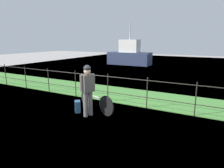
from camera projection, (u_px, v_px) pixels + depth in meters
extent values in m
plane|color=#9E9993|center=(98.00, 123.00, 6.06)|extent=(60.00, 60.00, 0.00)
cube|color=#478438|center=(138.00, 97.00, 8.78)|extent=(27.00, 2.40, 0.03)
plane|color=#60849E|center=(178.00, 71.00, 16.30)|extent=(30.00, 30.00, 0.00)
cylinder|color=#28231E|center=(6.00, 74.00, 11.12)|extent=(0.04, 0.04, 1.15)
cylinder|color=#28231E|center=(25.00, 77.00, 10.34)|extent=(0.04, 0.04, 1.15)
cylinder|color=#28231E|center=(48.00, 80.00, 9.57)|extent=(0.04, 0.04, 1.15)
cylinder|color=#28231E|center=(76.00, 84.00, 8.79)|extent=(0.04, 0.04, 1.15)
cylinder|color=#28231E|center=(108.00, 88.00, 8.02)|extent=(0.04, 0.04, 1.15)
cylinder|color=#28231E|center=(147.00, 93.00, 7.25)|extent=(0.04, 0.04, 1.15)
cylinder|color=#28231E|center=(196.00, 99.00, 6.47)|extent=(0.04, 0.04, 1.15)
cylinder|color=#28231E|center=(126.00, 95.00, 7.67)|extent=(18.00, 0.03, 0.03)
cylinder|color=#28231E|center=(127.00, 78.00, 7.53)|extent=(18.00, 0.03, 0.03)
cylinder|color=black|center=(106.00, 106.00, 6.58)|extent=(0.65, 0.26, 0.68)
cylinder|color=black|center=(87.00, 99.00, 7.37)|extent=(0.65, 0.26, 0.68)
cylinder|color=#BCB7B2|center=(96.00, 97.00, 6.93)|extent=(0.82, 0.32, 0.04)
cube|color=black|center=(89.00, 93.00, 7.23)|extent=(0.22, 0.15, 0.06)
cube|color=slate|center=(89.00, 91.00, 7.21)|extent=(0.39, 0.27, 0.02)
cube|color=#A87F51|center=(89.00, 87.00, 7.19)|extent=(0.45, 0.38, 0.22)
ellipsoid|color=#4C3D2D|center=(88.00, 83.00, 7.15)|extent=(0.31, 0.22, 0.13)
sphere|color=#4C3D2D|center=(90.00, 81.00, 7.05)|extent=(0.11, 0.11, 0.11)
cylinder|color=slate|center=(91.00, 103.00, 6.62)|extent=(0.14, 0.14, 0.82)
cylinder|color=slate|center=(85.00, 104.00, 6.49)|extent=(0.14, 0.14, 0.82)
cube|color=#4C4742|center=(87.00, 83.00, 6.41)|extent=(0.38, 0.46, 0.56)
cylinder|color=#4C4742|center=(93.00, 81.00, 6.54)|extent=(0.10, 0.10, 0.50)
cylinder|color=#4C4742|center=(82.00, 83.00, 6.26)|extent=(0.10, 0.10, 0.50)
sphere|color=tan|center=(87.00, 71.00, 6.32)|extent=(0.22, 0.22, 0.22)
sphere|color=black|center=(87.00, 69.00, 6.30)|extent=(0.23, 0.23, 0.23)
cube|color=#28517A|center=(78.00, 106.00, 6.93)|extent=(0.32, 0.33, 0.40)
cube|color=#2D3856|center=(129.00, 58.00, 20.17)|extent=(4.28, 1.70, 1.23)
cube|color=silver|center=(130.00, 46.00, 19.90)|extent=(1.89, 1.18, 1.24)
cylinder|color=#B2B2B2|center=(130.00, 31.00, 19.60)|extent=(0.10, 0.10, 1.60)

